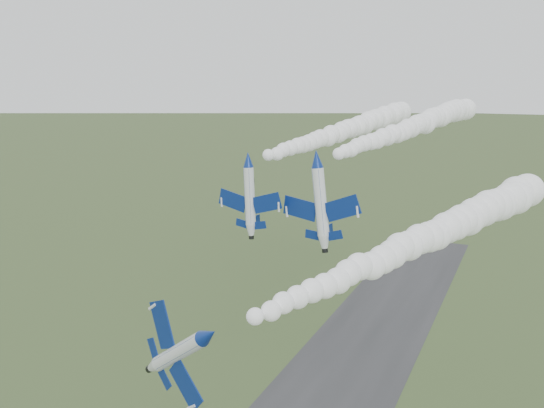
{
  "coord_description": "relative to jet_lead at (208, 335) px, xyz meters",
  "views": [
    {
      "loc": [
        31.67,
        -56.81,
        58.08
      ],
      "look_at": [
        -0.9,
        17.01,
        41.16
      ],
      "focal_mm": 40.0,
      "sensor_mm": 36.0,
      "label": 1
    }
  ],
  "objects": [
    {
      "name": "jet_pair_right",
      "position": [
        -0.98,
        32.05,
        12.61
      ],
      "size": [
        12.13,
        14.41,
        3.65
      ],
      "rotation": [
        0.0,
        -0.12,
        -0.17
      ],
      "color": "silver"
    },
    {
      "name": "smoke_trail_jet_lead",
      "position": [
        13.7,
        33.6,
        2.47
      ],
      "size": [
        28.85,
        63.41,
        5.54
      ],
      "primitive_type": null,
      "rotation": [
        0.0,
        0.0,
        -0.37
      ],
      "color": "white"
    },
    {
      "name": "smoke_trail_jet_pair_right",
      "position": [
        5.55,
        66.73,
        14.7
      ],
      "size": [
        15.16,
        62.35,
        4.7
      ],
      "primitive_type": null,
      "rotation": [
        0.0,
        0.0,
        -0.17
      ],
      "color": "white"
    },
    {
      "name": "jet_lead",
      "position": [
        0.0,
        0.0,
        0.0
      ],
      "size": [
        7.38,
        13.46,
        9.45
      ],
      "rotation": [
        0.0,
        0.96,
        -0.37
      ],
      "color": "silver"
    },
    {
      "name": "jet_pair_left",
      "position": [
        -11.4,
        32.0,
        11.94
      ],
      "size": [
        10.86,
        12.88,
        3.19
      ],
      "rotation": [
        0.0,
        -0.04,
        -0.14
      ],
      "color": "silver"
    },
    {
      "name": "smoke_trail_jet_pair_left",
      "position": [
        -7.6,
        69.75,
        13.59
      ],
      "size": [
        14.53,
        69.45,
        5.04
      ],
      "primitive_type": null,
      "rotation": [
        0.0,
        0.0,
        -0.14
      ],
      "color": "white"
    }
  ]
}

